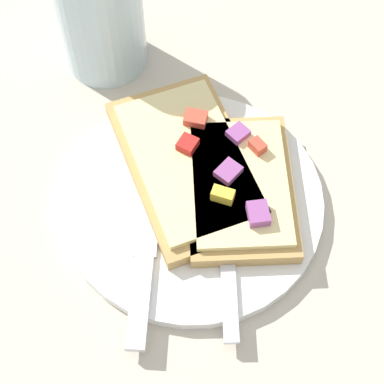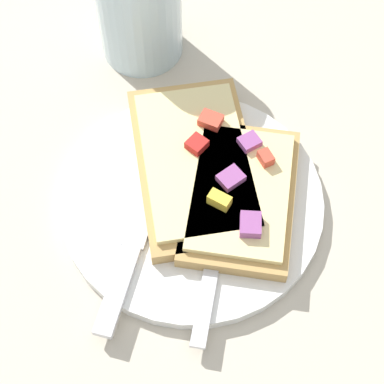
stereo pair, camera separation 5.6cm
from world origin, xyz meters
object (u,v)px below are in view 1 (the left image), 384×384
(fork, at_px, (225,212))
(pizza_slice_corner, at_px, (240,187))
(pizza_slice_main, at_px, (189,163))
(plate, at_px, (192,201))
(drinking_glass, at_px, (101,14))
(knife, at_px, (145,248))

(fork, distance_m, pizza_slice_corner, 0.03)
(pizza_slice_main, bearing_deg, plate, 164.04)
(pizza_slice_main, bearing_deg, drinking_glass, 9.74)
(pizza_slice_main, distance_m, pizza_slice_corner, 0.05)
(pizza_slice_main, relative_size, drinking_glass, 1.66)
(plate, height_order, pizza_slice_corner, pizza_slice_corner)
(knife, bearing_deg, pizza_slice_corner, -52.29)
(pizza_slice_main, height_order, drinking_glass, drinking_glass)
(knife, distance_m, pizza_slice_corner, 0.10)
(plate, relative_size, pizza_slice_main, 1.15)
(knife, height_order, pizza_slice_main, pizza_slice_main)
(knife, xyz_separation_m, pizza_slice_main, (0.09, 0.02, 0.01))
(plate, bearing_deg, fork, -81.22)
(pizza_slice_main, bearing_deg, pizza_slice_corner, -140.00)
(pizza_slice_corner, distance_m, drinking_glass, 0.22)
(fork, distance_m, pizza_slice_main, 0.06)
(fork, xyz_separation_m, drinking_glass, (0.08, 0.21, 0.05))
(pizza_slice_corner, xyz_separation_m, drinking_glass, (0.05, 0.21, 0.04))
(drinking_glass, bearing_deg, pizza_slice_corner, -104.65)
(knife, xyz_separation_m, drinking_glass, (0.15, 0.18, 0.05))
(plate, xyz_separation_m, pizza_slice_main, (0.02, 0.02, 0.02))
(knife, bearing_deg, plate, -34.73)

